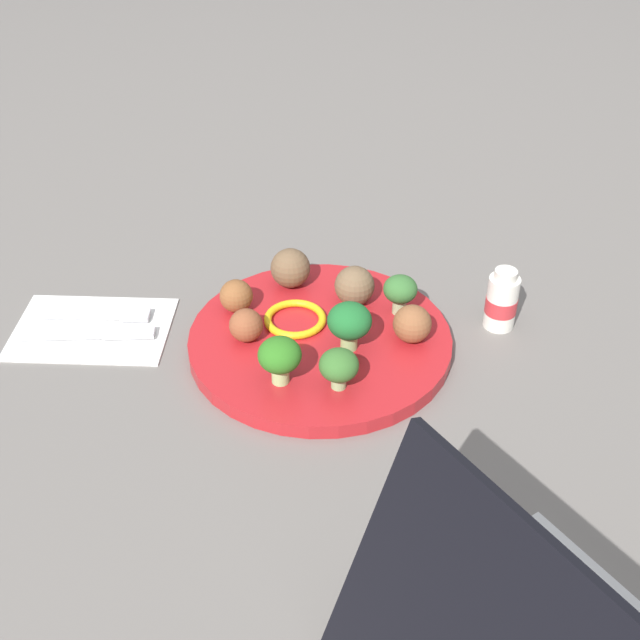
{
  "coord_description": "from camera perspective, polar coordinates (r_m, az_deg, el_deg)",
  "views": [
    {
      "loc": [
        0.05,
        -0.69,
        0.55
      ],
      "look_at": [
        0.0,
        0.0,
        0.04
      ],
      "focal_mm": 46.37,
      "sensor_mm": 36.0,
      "label": 1
    }
  ],
  "objects": [
    {
      "name": "yogurt_bottle",
      "position": [
        0.92,
        12.42,
        1.28
      ],
      "size": [
        0.03,
        0.03,
        0.07
      ],
      "color": "white",
      "rests_on": "ground_plane"
    },
    {
      "name": "ground_plane",
      "position": [
        0.89,
        -0.0,
        -1.87
      ],
      "size": [
        4.0,
        4.0,
        0.0
      ],
      "primitive_type": "plane",
      "color": "slate"
    },
    {
      "name": "plate",
      "position": [
        0.88,
        -0.0,
        -1.46
      ],
      "size": [
        0.28,
        0.28,
        0.02
      ],
      "primitive_type": "cylinder",
      "color": "red",
      "rests_on": "ground_plane"
    },
    {
      "name": "fork",
      "position": [
        0.95,
        -14.76,
        0.36
      ],
      "size": [
        0.12,
        0.02,
        0.01
      ],
      "color": "silver",
      "rests_on": "napkin"
    },
    {
      "name": "broccoli_floret_center",
      "position": [
        0.8,
        1.31,
        -3.2
      ],
      "size": [
        0.04,
        0.04,
        0.04
      ],
      "color": "#97BD7B",
      "rests_on": "plate"
    },
    {
      "name": "broccoli_floret_back_right",
      "position": [
        0.8,
        -2.8,
        -2.53
      ],
      "size": [
        0.04,
        0.04,
        0.05
      ],
      "color": "#A9CC7E",
      "rests_on": "plate"
    },
    {
      "name": "meatball_back_right",
      "position": [
        0.91,
        2.4,
        2.38
      ],
      "size": [
        0.04,
        0.04,
        0.04
      ],
      "primitive_type": "sphere",
      "color": "brown",
      "rests_on": "plate"
    },
    {
      "name": "broccoli_floret_back_left",
      "position": [
        0.9,
        5.56,
        2.04
      ],
      "size": [
        0.04,
        0.04,
        0.05
      ],
      "color": "#A3B882",
      "rests_on": "plate"
    },
    {
      "name": "broccoli_floret_far_rim",
      "position": [
        0.84,
        2.05,
        -0.14
      ],
      "size": [
        0.05,
        0.05,
        0.05
      ],
      "color": "#9BBD71",
      "rests_on": "plate"
    },
    {
      "name": "meatball_back_left",
      "position": [
        0.91,
        -5.8,
        1.67
      ],
      "size": [
        0.04,
        0.04,
        0.04
      ],
      "primitive_type": "sphere",
      "color": "brown",
      "rests_on": "plate"
    },
    {
      "name": "meatball_mid_right",
      "position": [
        0.86,
        6.38,
        -0.45
      ],
      "size": [
        0.04,
        0.04,
        0.04
      ],
      "primitive_type": "sphere",
      "color": "brown",
      "rests_on": "plate"
    },
    {
      "name": "meatball_center",
      "position": [
        0.94,
        -2.06,
        3.6
      ],
      "size": [
        0.05,
        0.05,
        0.05
      ],
      "primitive_type": "sphere",
      "color": "brown",
      "rests_on": "plate"
    },
    {
      "name": "pepper_ring_center",
      "position": [
        0.89,
        -1.73,
        0.07
      ],
      "size": [
        0.09,
        0.09,
        0.01
      ],
      "primitive_type": "torus",
      "rotation": [
        0.0,
        0.0,
        5.92
      ],
      "color": "yellow",
      "rests_on": "plate"
    },
    {
      "name": "knife",
      "position": [
        0.92,
        -15.35,
        -0.95
      ],
      "size": [
        0.15,
        0.03,
        0.01
      ],
      "color": "silver",
      "rests_on": "napkin"
    },
    {
      "name": "napkin",
      "position": [
        0.94,
        -15.44,
        -0.53
      ],
      "size": [
        0.17,
        0.12,
        0.01
      ],
      "primitive_type": "cube",
      "rotation": [
        0.0,
        0.0,
        0.03
      ],
      "color": "white",
      "rests_on": "ground_plane"
    },
    {
      "name": "meatball_front_right",
      "position": [
        0.86,
        -5.12,
        -0.36
      ],
      "size": [
        0.04,
        0.04,
        0.04
      ],
      "primitive_type": "sphere",
      "color": "brown",
      "rests_on": "plate"
    }
  ]
}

